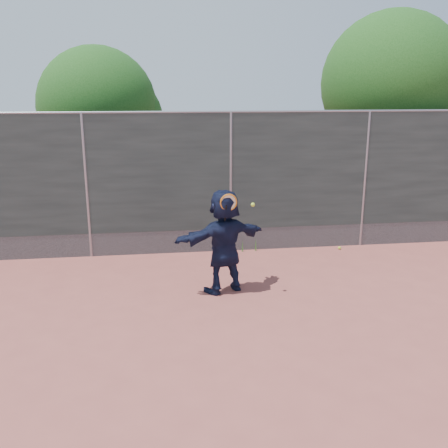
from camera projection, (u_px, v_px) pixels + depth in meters
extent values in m
plane|color=#9E4C42|center=(263.00, 321.00, 7.69)|extent=(80.00, 80.00, 0.00)
imported|color=#121832|center=(224.00, 241.00, 8.61)|extent=(1.78, 1.12, 1.83)
sphere|color=#BBDD31|center=(340.00, 248.00, 11.10)|extent=(0.07, 0.07, 0.07)
cube|color=#38423D|center=(231.00, 172.00, 10.58)|extent=(20.00, 0.04, 2.50)
cube|color=slate|center=(230.00, 239.00, 10.97)|extent=(20.00, 0.03, 0.50)
cylinder|color=gray|center=(231.00, 112.00, 10.25)|extent=(20.00, 0.05, 0.05)
cylinder|color=gray|center=(87.00, 187.00, 10.26)|extent=(0.06, 0.06, 3.00)
cylinder|color=gray|center=(231.00, 184.00, 10.64)|extent=(0.06, 0.06, 3.00)
cylinder|color=gray|center=(365.00, 180.00, 11.03)|extent=(0.06, 0.06, 3.00)
torus|color=orange|center=(229.00, 202.00, 8.23)|extent=(0.29, 0.06, 0.29)
cylinder|color=beige|center=(229.00, 202.00, 8.23)|extent=(0.25, 0.04, 0.25)
cylinder|color=black|center=(225.00, 214.00, 8.30)|extent=(0.04, 0.13, 0.33)
sphere|color=#BBDD31|center=(253.00, 205.00, 8.24)|extent=(0.07, 0.07, 0.07)
cylinder|color=#382314|center=(384.00, 172.00, 13.38)|extent=(0.28, 0.28, 2.60)
sphere|color=#23561C|center=(392.00, 83.00, 12.77)|extent=(3.60, 3.60, 3.60)
sphere|color=#23561C|center=(413.00, 98.00, 13.15)|extent=(2.52, 2.52, 2.52)
cylinder|color=#382314|center=(102.00, 181.00, 13.23)|extent=(0.28, 0.28, 2.20)
sphere|color=#23561C|center=(98.00, 106.00, 12.72)|extent=(3.00, 3.00, 3.00)
sphere|color=#23561C|center=(123.00, 118.00, 13.07)|extent=(2.10, 2.10, 2.10)
cone|color=#387226|center=(242.00, 246.00, 10.92)|extent=(0.03, 0.03, 0.26)
cone|color=#387226|center=(256.00, 244.00, 10.97)|extent=(0.03, 0.03, 0.30)
cone|color=#387226|center=(227.00, 248.00, 10.86)|extent=(0.03, 0.03, 0.22)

